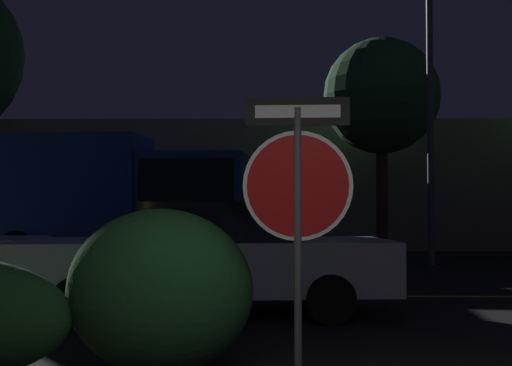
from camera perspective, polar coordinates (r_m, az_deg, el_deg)
road_center_stripe at (r=11.24m, az=1.48°, el=-9.04°), size 36.58×0.12×0.01m
stop_sign at (r=5.51m, az=3.36°, el=-0.24°), size 0.85×0.06×2.25m
hedge_bush_2 at (r=6.08m, az=-7.70°, el=-8.58°), size 1.57×1.02×1.39m
passing_car_2 at (r=9.32m, az=-3.88°, el=-5.99°), size 4.98×2.28×1.46m
delivery_truck at (r=17.73m, az=-11.16°, el=-0.87°), size 6.63×2.70×3.13m
street_lamp at (r=17.63m, az=13.76°, el=7.03°), size 0.39×0.39×6.85m
tree_2 at (r=20.42m, az=10.01°, el=6.80°), size 3.26×3.26×6.13m
building_backdrop at (r=24.65m, az=-5.71°, el=-0.29°), size 23.30×4.46×4.16m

